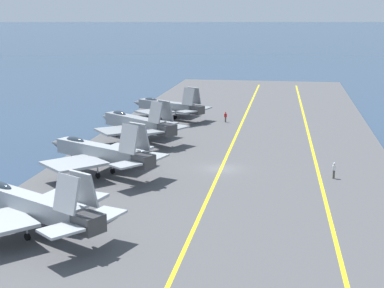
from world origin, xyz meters
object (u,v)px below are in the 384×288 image
Objects in this scene: parked_jet_third at (136,123)px; parked_jet_fourth at (168,106)px; parked_jet_nearest at (31,205)px; crew_white_vest at (334,170)px; parked_jet_second at (100,152)px; crew_red_vest at (226,117)px.

parked_jet_third is 1.00× the size of parked_jet_fourth.
parked_jet_third is 17.80m from parked_jet_fourth.
parked_jet_nearest is 1.09× the size of parked_jet_fourth.
crew_white_vest is (-14.81, -26.32, -1.60)m from parked_jet_third.
parked_jet_second is 26.07m from crew_white_vest.
crew_red_vest is (34.39, -10.38, -1.67)m from parked_jet_second.
parked_jet_third is 8.21× the size of crew_white_vest.
parked_jet_third reaches higher than crew_red_vest.
crew_red_vest is at bearing 26.12° from crew_white_vest.
parked_jet_nearest is 1.03× the size of parked_jet_second.
parked_jet_second is at bearing 179.33° from parked_jet_fourth.
parked_jet_third is 8.72× the size of crew_red_vest.
crew_red_vest is at bearing -11.02° from parked_jet_nearest.
crew_white_vest is at bearing -153.88° from crew_red_vest.
parked_jet_nearest is 9.51× the size of crew_red_vest.
parked_jet_fourth reaches higher than crew_white_vest.
parked_jet_second is 9.19× the size of crew_red_vest.
parked_jet_third is at bearing 60.63° from crew_white_vest.
parked_jet_nearest is at bearing -179.08° from parked_jet_third.
parked_jet_nearest is at bearing 129.29° from crew_white_vest.
parked_jet_second is at bearing 163.20° from crew_red_vest.
parked_jet_third is at bearing 177.23° from parked_jet_fourth.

